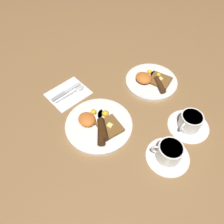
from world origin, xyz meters
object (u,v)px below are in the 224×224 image
(teacup_near, at_px, (169,153))
(knife, at_px, (65,92))
(spoon, at_px, (76,90))
(breakfast_plate_far, at_px, (151,81))
(teacup_far, at_px, (190,123))
(breakfast_plate_near, at_px, (99,124))

(teacup_near, height_order, knife, teacup_near)
(teacup_near, distance_m, spoon, 0.50)
(breakfast_plate_far, height_order, teacup_far, teacup_far)
(spoon, bearing_deg, teacup_far, -64.69)
(breakfast_plate_near, distance_m, breakfast_plate_far, 0.35)
(teacup_near, relative_size, spoon, 1.06)
(teacup_near, bearing_deg, breakfast_plate_near, -160.68)
(breakfast_plate_near, height_order, teacup_near, teacup_near)
(teacup_near, distance_m, knife, 0.53)
(breakfast_plate_near, bearing_deg, teacup_far, 47.15)
(breakfast_plate_far, xyz_separation_m, teacup_far, (0.27, -0.08, 0.01))
(breakfast_plate_near, height_order, teacup_far, teacup_far)
(breakfast_plate_far, height_order, teacup_near, teacup_near)
(teacup_far, distance_m, knife, 0.56)
(knife, bearing_deg, spoon, -28.60)
(breakfast_plate_far, bearing_deg, teacup_near, -40.15)
(teacup_far, bearing_deg, knife, -151.90)
(knife, xyz_separation_m, spoon, (0.02, 0.05, 0.00))
(knife, distance_m, spoon, 0.05)
(breakfast_plate_far, bearing_deg, breakfast_plate_near, -86.22)
(teacup_near, bearing_deg, knife, -169.88)
(breakfast_plate_far, height_order, knife, breakfast_plate_far)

